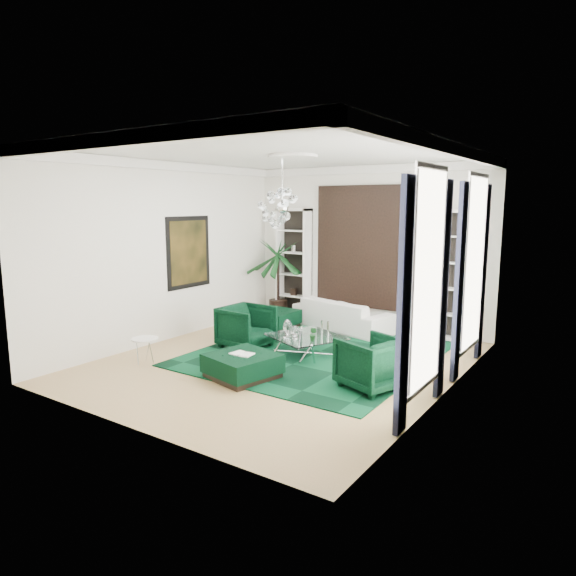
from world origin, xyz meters
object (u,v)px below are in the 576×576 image
Objects in this scene: armchair_left at (246,327)px; ottoman_side at (274,319)px; coffee_table at (306,346)px; side_table at (145,351)px; palm at (278,266)px; sofa at (343,315)px; armchair_right at (371,363)px; ottoman_front at (242,366)px.

ottoman_side is (-0.49, 1.67, -0.22)m from armchair_left.
coffee_table is 2.51× the size of side_table.
side_table is 0.18× the size of palm.
armchair_right is (2.21, -3.20, 0.06)m from sofa.
ottoman_front is at bearing 10.56° from side_table.
ottoman_side is at bearing -103.47° from armchair_right.
palm is at bearing 121.02° from ottoman_side.
ottoman_front is 4.97m from palm.
side_table is (-0.41, -3.55, 0.02)m from ottoman_side.
side_table is (-4.02, -1.14, -0.19)m from armchair_right.
armchair_right is 4.35m from ottoman_side.
armchair_left is 3.15m from palm.
sofa is at bearing 92.69° from ottoman_front.
sofa reaches higher than ottoman_side.
ottoman_side is 3.55m from ottoman_front.
armchair_right reaches higher than ottoman_side.
coffee_table reaches higher than ottoman_front.
palm is (-0.26, 4.66, 1.08)m from side_table.
side_table is (-0.90, -1.87, -0.20)m from armchair_left.
coffee_table is at bearing 41.57° from side_table.
armchair_left is 0.79× the size of coffee_table.
ottoman_side is at bearing 116.65° from ottoman_front.
palm is (-2.26, 4.29, 1.11)m from ottoman_front.
sofa is 0.93× the size of palm.
armchair_right reaches higher than coffee_table.
sofa is 2.37× the size of ottoman_front.
ottoman_side is at bearing 18.72° from armchair_left.
ottoman_side is at bearing 140.19° from coffee_table.
armchair_right is 0.35× the size of palm.
armchair_left is 1.87m from ottoman_front.
ottoman_front is at bearing -49.04° from armchair_right.
sofa is 2.38m from coffee_table.
side_table is at bearing -53.97° from armchair_right.
sofa is at bearing -8.98° from palm.
armchair_left is 2.08m from side_table.
palm reaches higher than armchair_right.
armchair_right is 2.17m from ottoman_front.
armchair_right reaches higher than side_table.
sofa is 2.63m from armchair_left.
palm reaches higher than ottoman_side.
ottoman_front is at bearing -141.28° from armchair_left.
armchair_left reaches higher than coffee_table.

